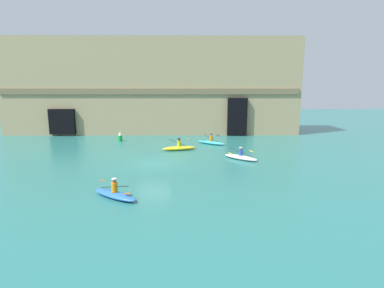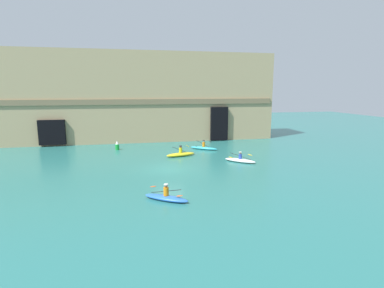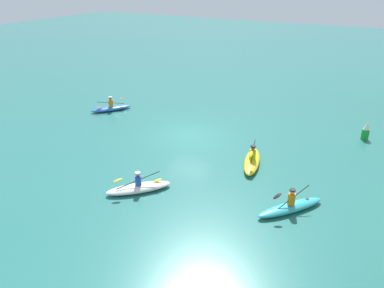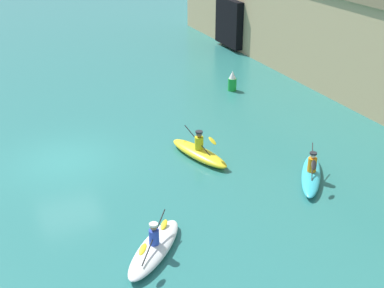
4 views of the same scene
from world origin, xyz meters
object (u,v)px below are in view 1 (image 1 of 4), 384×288
Objects in this scene: kayak_blue at (115,194)px; kayak_cyan at (211,142)px; marker_buoy at (120,137)px; kayak_yellow at (179,148)px; kayak_white at (241,157)px.

kayak_blue is 0.94× the size of kayak_cyan.
marker_buoy is (-3.60, 17.22, 0.28)m from kayak_blue.
kayak_white is at bearing -50.94° from kayak_yellow.
kayak_yellow reaches higher than marker_buoy.
kayak_blue is 16.56m from kayak_cyan.
kayak_white is 11.87m from kayak_blue.
kayak_yellow is (-5.16, 3.72, 0.03)m from kayak_white.
marker_buoy reaches higher than kayak_white.
marker_buoy is at bearing 128.33° from kayak_yellow.
kayak_cyan is 2.89× the size of marker_buoy.
kayak_white is 0.92× the size of kayak_cyan.
kayak_yellow is 3.08× the size of marker_buoy.
kayak_cyan reaches higher than kayak_blue.
kayak_cyan is (-1.93, 6.72, 0.01)m from kayak_white.
kayak_cyan reaches higher than kayak_white.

